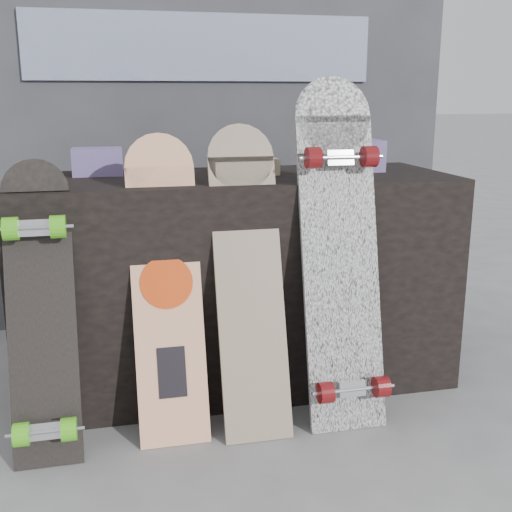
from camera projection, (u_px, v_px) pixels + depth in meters
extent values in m
plane|color=slate|center=(268.00, 440.00, 2.09)|extent=(60.00, 60.00, 0.00)
cube|color=black|center=(237.00, 280.00, 2.46)|extent=(1.60, 0.60, 0.80)
cube|color=#37373C|center=(201.00, 92.00, 3.09)|extent=(2.40, 0.20, 2.20)
cube|color=navy|center=(203.00, 47.00, 2.94)|extent=(1.60, 0.02, 0.30)
cube|color=#52366F|center=(97.00, 162.00, 2.37)|extent=(0.18, 0.12, 0.10)
cube|color=#52366F|center=(362.00, 155.00, 2.50)|extent=(0.14, 0.14, 0.12)
cube|color=#D1B78C|center=(248.00, 167.00, 2.39)|extent=(0.22, 0.10, 0.06)
cube|color=beige|center=(168.00, 305.00, 2.07)|extent=(0.23, 0.28, 0.87)
cylinder|color=beige|center=(159.00, 167.00, 2.09)|extent=(0.23, 0.08, 0.22)
cylinder|color=#E0400E|center=(167.00, 283.00, 2.07)|extent=(0.17, 0.05, 0.16)
cube|color=black|center=(172.00, 372.00, 2.06)|extent=(0.09, 0.05, 0.16)
cube|color=beige|center=(250.00, 297.00, 2.10)|extent=(0.22, 0.30, 0.89)
cylinder|color=beige|center=(241.00, 157.00, 2.13)|extent=(0.22, 0.08, 0.22)
cube|color=white|center=(341.00, 273.00, 2.14)|extent=(0.26, 0.27, 1.03)
cylinder|color=white|center=(333.00, 116.00, 2.14)|extent=(0.26, 0.08, 0.26)
cube|color=silver|center=(351.00, 388.00, 2.11)|extent=(0.09, 0.04, 0.06)
cylinder|color=maroon|center=(325.00, 393.00, 2.07)|extent=(0.04, 0.07, 0.07)
cylinder|color=maroon|center=(381.00, 387.00, 2.11)|extent=(0.05, 0.07, 0.07)
cube|color=silver|center=(339.00, 158.00, 2.10)|extent=(0.09, 0.04, 0.06)
cylinder|color=maroon|center=(313.00, 158.00, 2.06)|extent=(0.04, 0.07, 0.07)
cylinder|color=maroon|center=(369.00, 157.00, 2.10)|extent=(0.05, 0.07, 0.07)
cube|color=black|center=(42.00, 328.00, 1.95)|extent=(0.20, 0.26, 0.81)
cylinder|color=black|center=(35.00, 192.00, 1.97)|extent=(0.20, 0.07, 0.20)
cube|color=silver|center=(46.00, 430.00, 1.90)|extent=(0.09, 0.04, 0.06)
cylinder|color=#50C31B|center=(21.00, 435.00, 1.87)|extent=(0.04, 0.07, 0.07)
cylinder|color=#50C31B|center=(69.00, 429.00, 1.90)|extent=(0.04, 0.07, 0.07)
cube|color=silver|center=(35.00, 228.00, 1.93)|extent=(0.09, 0.04, 0.06)
cylinder|color=#50C31B|center=(11.00, 229.00, 1.89)|extent=(0.04, 0.07, 0.07)
cylinder|color=#50C31B|center=(58.00, 227.00, 1.92)|extent=(0.04, 0.07, 0.07)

